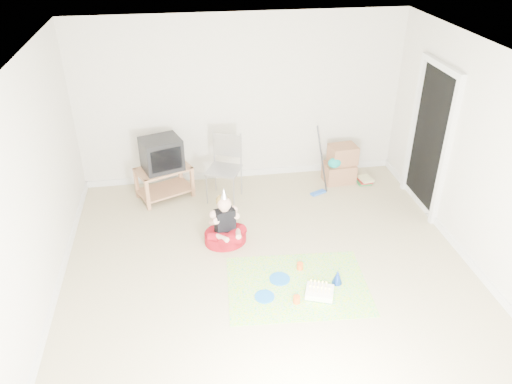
{
  "coord_description": "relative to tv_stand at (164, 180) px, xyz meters",
  "views": [
    {
      "loc": [
        -0.9,
        -4.71,
        3.92
      ],
      "look_at": [
        -0.1,
        0.4,
        0.9
      ],
      "focal_mm": 35.0,
      "sensor_mm": 36.0,
      "label": 1
    }
  ],
  "objects": [
    {
      "name": "ground",
      "position": [
        1.25,
        -2.0,
        -0.29
      ],
      "size": [
        5.0,
        5.0,
        0.0
      ],
      "primitive_type": "plane",
      "color": "tan",
      "rests_on": "ground"
    },
    {
      "name": "doorway_recess",
      "position": [
        3.73,
        -0.8,
        0.74
      ],
      "size": [
        0.02,
        0.9,
        2.05
      ],
      "primitive_type": "cube",
      "color": "black",
      "rests_on": "ground"
    },
    {
      "name": "tv_stand",
      "position": [
        0.0,
        0.0,
        0.0
      ],
      "size": [
        0.91,
        0.77,
        0.49
      ],
      "color": "#9E6B47",
      "rests_on": "ground"
    },
    {
      "name": "crt_tv",
      "position": [
        0.0,
        -0.0,
        0.44
      ],
      "size": [
        0.67,
        0.61,
        0.47
      ],
      "primitive_type": "cube",
      "rotation": [
        0.0,
        0.0,
        0.33
      ],
      "color": "black",
      "rests_on": "tv_stand"
    },
    {
      "name": "folding_chair",
      "position": [
        0.89,
        -0.2,
        0.21
      ],
      "size": [
        0.6,
        0.58,
        1.02
      ],
      "color": "#99989E",
      "rests_on": "ground"
    },
    {
      "name": "cardboard_boxes",
      "position": [
        2.78,
        0.08,
        0.0
      ],
      "size": [
        0.52,
        0.41,
        0.6
      ],
      "color": "#986849",
      "rests_on": "ground"
    },
    {
      "name": "floor_mop",
      "position": [
        2.34,
        -0.27,
        -0.02
      ],
      "size": [
        0.27,
        0.32,
        1.02
      ],
      "color": "blue",
      "rests_on": "ground"
    },
    {
      "name": "book_pile",
      "position": [
        3.16,
        -0.03,
        -0.25
      ],
      "size": [
        0.22,
        0.27,
        0.09
      ],
      "color": "#277739",
      "rests_on": "ground"
    },
    {
      "name": "seated_woman",
      "position": [
        0.79,
        -1.31,
        -0.11
      ],
      "size": [
        0.7,
        0.7,
        0.81
      ],
      "color": "maroon",
      "rests_on": "ground"
    },
    {
      "name": "party_mat",
      "position": [
        1.54,
        -2.32,
        -0.28
      ],
      "size": [
        1.72,
        1.3,
        0.01
      ],
      "primitive_type": "cube",
      "rotation": [
        0.0,
        0.0,
        -0.07
      ],
      "color": "#E22F79",
      "rests_on": "ground"
    },
    {
      "name": "birthday_cake",
      "position": [
        1.74,
        -2.53,
        -0.24
      ],
      "size": [
        0.38,
        0.34,
        0.15
      ],
      "color": "white",
      "rests_on": "party_mat"
    },
    {
      "name": "blue_plate_near",
      "position": [
        1.35,
        -2.19,
        -0.28
      ],
      "size": [
        0.25,
        0.25,
        0.01
      ],
      "primitive_type": "cylinder",
      "rotation": [
        0.0,
        0.0,
        0.01
      ],
      "color": "blue",
      "rests_on": "party_mat"
    },
    {
      "name": "blue_plate_far",
      "position": [
        1.12,
        -2.46,
        -0.28
      ],
      "size": [
        0.29,
        0.29,
        0.01
      ],
      "primitive_type": "cylinder",
      "rotation": [
        0.0,
        0.0,
        0.3
      ],
      "color": "blue",
      "rests_on": "party_mat"
    },
    {
      "name": "orange_cup_near",
      "position": [
        1.63,
        -2.03,
        -0.24
      ],
      "size": [
        0.1,
        0.1,
        0.09
      ],
      "primitive_type": "cylinder",
      "rotation": [
        0.0,
        0.0,
        -0.41
      ],
      "color": "#F65B1B",
      "rests_on": "party_mat"
    },
    {
      "name": "orange_cup_far",
      "position": [
        1.46,
        -2.61,
        -0.24
      ],
      "size": [
        0.08,
        0.08,
        0.09
      ],
      "primitive_type": "cylinder",
      "rotation": [
        0.0,
        0.0,
        -0.07
      ],
      "color": "#F65B1B",
      "rests_on": "party_mat"
    },
    {
      "name": "blue_party_hat",
      "position": [
        2.01,
        -2.35,
        -0.19
      ],
      "size": [
        0.17,
        0.17,
        0.18
      ],
      "primitive_type": "cone",
      "rotation": [
        0.0,
        0.0,
        -0.39
      ],
      "color": "#183EA9",
      "rests_on": "party_mat"
    }
  ]
}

